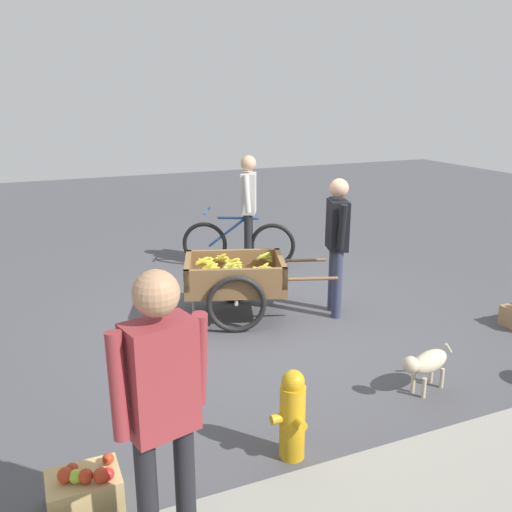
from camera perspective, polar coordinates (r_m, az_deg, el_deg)
The scene contains 9 objects.
ground_plane at distance 6.25m, azimuth 1.48°, elevation -6.76°, with size 24.00×24.00×0.00m, color #47474C.
fruit_cart at distance 6.24m, azimuth -2.20°, elevation -2.48°, with size 1.81×1.25×0.71m.
vendor_person at distance 6.24m, azimuth 8.36°, elevation 2.13°, with size 0.30×0.56×1.58m.
bicycle at distance 8.08m, azimuth -1.83°, elevation 1.31°, with size 1.50×0.83×0.85m.
cyclist_person at distance 7.92m, azimuth -0.78°, elevation 5.65°, with size 0.33×0.52×1.63m.
dog at distance 4.98m, azimuth 17.19°, elevation -10.49°, with size 0.65×0.29×0.40m.
fire_hydrant at distance 3.98m, azimuth 3.76°, elevation -16.02°, with size 0.25×0.25×0.67m.
apple_crate at distance 3.84m, azimuth -17.26°, elevation -21.95°, with size 0.44×0.32×0.32m.
bystander_person at distance 2.85m, azimuth -9.70°, elevation -14.33°, with size 0.51×0.28×1.69m.
Camera 1 is at (2.41, 5.21, 2.47)m, focal length 38.79 mm.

